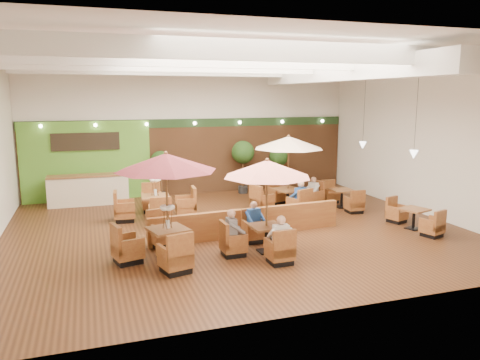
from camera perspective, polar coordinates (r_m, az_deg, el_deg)
name	(u,v)px	position (r m, az deg, el deg)	size (l,w,h in m)	color
room	(232,113)	(15.59, -1.01, 8.16)	(14.04, 14.00, 5.52)	#381E0F
service_counter	(88,190)	(19.11, -17.99, -1.15)	(3.00, 0.75, 1.18)	beige
booth_divider	(248,222)	(14.19, 1.04, -5.17)	(6.13, 0.18, 0.85)	brown
table_0	(164,183)	(12.02, -9.29, -0.40)	(2.76, 2.90, 2.82)	brown
table_1	(265,185)	(12.42, 3.04, -0.61)	(2.45, 2.52, 2.58)	brown
table_2	(288,159)	(17.22, 5.91, 2.50)	(2.89, 2.89, 2.80)	brown
table_3	(156,206)	(16.35, -10.23, -3.18)	(2.83, 2.83, 1.61)	brown
table_4	(414,219)	(15.91, 20.41, -4.49)	(0.96, 2.40, 0.85)	brown
table_5	(342,199)	(18.21, 12.30, -2.24)	(0.83, 2.35, 0.88)	brown
topiary_0	(161,163)	(19.37, -9.65, 2.03)	(0.85, 0.85, 1.98)	black
topiary_1	(243,154)	(20.16, 0.36, 3.15)	(0.98, 0.98, 2.29)	black
topiary_2	(279,158)	(20.78, 4.77, 2.69)	(0.85, 0.85, 1.98)	black
diner_0	(280,235)	(11.86, 4.92, -6.64)	(0.41, 0.33, 0.81)	silver
diner_1	(255,217)	(13.55, 1.79, -4.56)	(0.38, 0.32, 0.73)	#234D9A
diner_2	(233,228)	(12.39, -0.83, -5.86)	(0.32, 0.40, 0.80)	slate
diner_3	(300,195)	(16.50, 7.29, -1.83)	(0.45, 0.42, 0.82)	#234D9A
diner_4	(313,189)	(17.85, 8.85, -1.07)	(0.38, 0.40, 0.73)	silver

